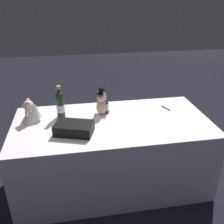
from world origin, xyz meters
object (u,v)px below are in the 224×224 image
(teddy_bear_bride, at_px, (31,112))
(signing_pen, at_px, (165,108))
(teddy_bear_groom, at_px, (102,103))
(gift_case_black, at_px, (74,128))
(champagne_bottle, at_px, (60,104))

(teddy_bear_bride, relative_size, signing_pen, 1.77)
(teddy_bear_groom, height_order, teddy_bear_bride, teddy_bear_groom)
(teddy_bear_bride, bearing_deg, teddy_bear_groom, 3.38)
(teddy_bear_bride, height_order, gift_case_black, teddy_bear_bride)
(champagne_bottle, height_order, signing_pen, champagne_bottle)
(teddy_bear_groom, bearing_deg, gift_case_black, -131.28)
(signing_pen, xyz_separation_m, gift_case_black, (-0.99, -0.35, 0.04))
(teddy_bear_groom, relative_size, signing_pen, 2.25)
(champagne_bottle, height_order, gift_case_black, champagne_bottle)
(teddy_bear_bride, distance_m, gift_case_black, 0.50)
(teddy_bear_bride, xyz_separation_m, champagne_bottle, (0.28, 0.04, 0.04))
(signing_pen, height_order, gift_case_black, gift_case_black)
(signing_pen, bearing_deg, teddy_bear_groom, -178.94)
(teddy_bear_bride, distance_m, signing_pen, 1.39)
(teddy_bear_bride, relative_size, champagne_bottle, 0.68)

